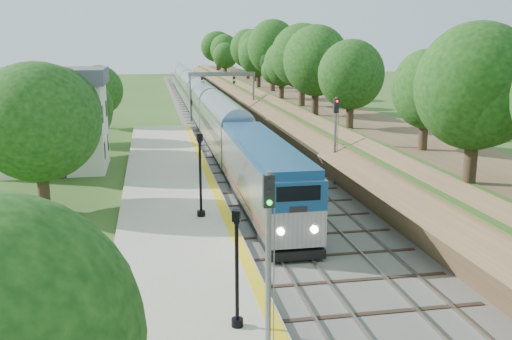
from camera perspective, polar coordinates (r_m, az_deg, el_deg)
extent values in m
cube|color=#4C4944|center=(77.63, -4.19, 5.41)|extent=(9.50, 170.00, 0.12)
cube|color=gray|center=(77.37, -6.21, 5.45)|extent=(0.08, 170.00, 0.16)
cube|color=gray|center=(77.48, -5.14, 5.49)|extent=(0.08, 170.00, 0.16)
cube|color=gray|center=(77.76, -3.25, 5.54)|extent=(0.08, 170.00, 0.16)
cube|color=gray|center=(77.95, -2.20, 5.57)|extent=(0.08, 170.00, 0.16)
cube|color=#A7A086|center=(34.03, -8.12, -4.25)|extent=(6.40, 68.00, 0.38)
cube|color=gold|center=(34.19, -3.35, -3.72)|extent=(0.55, 68.00, 0.01)
cube|color=brown|center=(79.04, 2.69, 6.62)|extent=(9.00, 170.00, 3.00)
cube|color=brown|center=(78.28, -0.11, 6.43)|extent=(4.47, 170.00, 4.54)
cylinder|color=#332316|center=(31.67, 20.79, 1.42)|extent=(0.60, 0.60, 2.62)
sphere|color=black|center=(31.21, 21.32, 7.84)|extent=(5.70, 5.70, 5.70)
cylinder|color=#332316|center=(78.45, 1.64, 8.64)|extent=(0.60, 0.60, 2.62)
sphere|color=black|center=(78.27, 1.65, 11.25)|extent=(5.70, 5.70, 5.70)
cylinder|color=#332316|center=(127.70, -3.11, 10.28)|extent=(0.60, 0.60, 2.62)
sphere|color=black|center=(127.59, -3.13, 11.88)|extent=(5.70, 5.70, 5.70)
cube|color=white|center=(47.64, -19.65, 4.01)|extent=(8.00, 6.00, 6.80)
cube|color=#4A4C51|center=(47.24, -20.01, 8.80)|extent=(8.60, 6.60, 1.20)
cube|color=black|center=(45.65, -14.87, 1.93)|extent=(0.05, 1.10, 1.30)
cube|color=black|center=(49.18, -14.57, 2.71)|extent=(0.05, 1.10, 1.30)
cube|color=black|center=(45.22, -15.07, 5.41)|extent=(0.05, 1.10, 1.30)
cube|color=black|center=(48.78, -14.76, 5.95)|extent=(0.05, 1.10, 1.30)
cylinder|color=slate|center=(72.03, -6.58, 7.21)|extent=(0.24, 0.24, 6.20)
cylinder|color=slate|center=(73.00, -0.26, 7.37)|extent=(0.24, 0.24, 6.20)
cube|color=slate|center=(72.18, -3.43, 9.56)|extent=(8.40, 0.25, 0.50)
cube|color=black|center=(71.82, -5.41, 8.91)|extent=(0.30, 0.20, 0.90)
cube|color=black|center=(72.28, -2.21, 8.98)|extent=(0.30, 0.20, 0.90)
cylinder|color=#332316|center=(43.82, -17.65, 0.54)|extent=(0.60, 0.60, 2.45)
sphere|color=black|center=(43.27, -17.95, 4.84)|extent=(5.32, 5.32, 5.32)
cylinder|color=#332316|center=(59.47, -15.82, 3.79)|extent=(0.60, 0.60, 2.45)
sphere|color=black|center=(59.07, -16.01, 6.98)|extent=(5.32, 5.32, 5.32)
cube|color=black|center=(34.14, 0.65, -3.42)|extent=(2.55, 15.96, 0.55)
cube|color=#B7BAC1|center=(33.67, 0.66, -0.40)|extent=(2.77, 16.63, 3.14)
cube|color=navy|center=(33.31, 0.67, 2.57)|extent=(2.66, 15.96, 0.41)
cube|color=navy|center=(25.57, 4.25, -2.73)|extent=(2.74, 0.10, 1.39)
cube|color=black|center=(25.48, 4.28, -2.36)|extent=(2.03, 0.06, 0.69)
cube|color=maroon|center=(33.93, 0.65, -2.15)|extent=(2.79, 16.30, 0.09)
cube|color=#B7BAC1|center=(51.34, -3.23, 3.85)|extent=(2.77, 18.48, 3.60)
cube|color=#B7BAC1|center=(70.13, -5.21, 6.26)|extent=(2.77, 18.48, 3.60)
cube|color=#B7BAC1|center=(89.05, -6.36, 7.64)|extent=(2.77, 18.48, 3.60)
cube|color=#B7BAC1|center=(108.02, -7.11, 8.54)|extent=(2.77, 18.48, 3.60)
cube|color=#B7BAC1|center=(127.02, -7.63, 9.17)|extent=(2.77, 18.48, 3.60)
cylinder|color=black|center=(20.61, -1.88, -14.98)|extent=(0.42, 0.42, 0.29)
cylinder|color=black|center=(19.81, -1.92, -10.23)|extent=(0.13, 0.13, 3.71)
cube|color=black|center=(19.10, -1.97, -4.58)|extent=(0.34, 0.34, 0.38)
cube|color=silver|center=(19.10, -1.97, -4.58)|extent=(0.24, 0.24, 0.29)
cylinder|color=black|center=(32.56, -5.50, -4.33)|extent=(0.47, 0.47, 0.32)
cylinder|color=black|center=(32.01, -5.58, -0.77)|extent=(0.15, 0.15, 4.16)
cube|color=black|center=(31.55, -5.67, 3.28)|extent=(0.33, 0.33, 0.43)
cube|color=silver|center=(31.55, -5.67, 3.28)|extent=(0.23, 0.23, 0.32)
cylinder|color=slate|center=(18.05, 1.24, -9.32)|extent=(0.18, 0.18, 5.91)
cube|color=black|center=(17.30, 1.27, -2.12)|extent=(0.35, 0.22, 1.02)
cylinder|color=#0CE526|center=(17.18, 1.36, -2.24)|extent=(0.16, 0.06, 0.16)
cylinder|color=slate|center=(40.13, 7.92, 2.84)|extent=(0.18, 0.18, 6.20)
cube|color=black|center=(39.78, 8.03, 6.39)|extent=(0.34, 0.22, 1.00)
cylinder|color=#FF0C0C|center=(39.65, 8.09, 6.36)|extent=(0.16, 0.06, 0.16)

